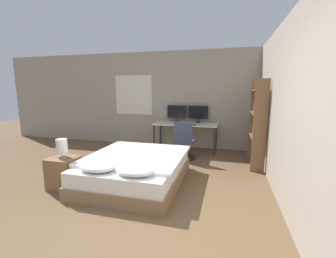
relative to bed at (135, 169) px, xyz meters
name	(u,v)px	position (x,y,z in m)	size (l,w,h in m)	color
ground_plane	(126,226)	(0.40, -1.23, -0.25)	(20.00, 20.00, 0.00)	brown
wall_back	(186,100)	(0.38, 2.78, 1.10)	(12.00, 0.08, 2.70)	#9E9384
wall_side_right	(282,109)	(2.34, 0.27, 1.10)	(0.06, 12.00, 2.70)	#9E9384
bed	(135,169)	(0.00, 0.00, 0.00)	(1.64, 1.94, 0.58)	#846647
nightstand	(64,173)	(-1.08, -0.49, 0.01)	(0.44, 0.42, 0.53)	brown
bedside_lamp	(62,147)	(-1.08, -0.49, 0.46)	(0.17, 0.17, 0.31)	gray
desk	(186,126)	(0.45, 2.36, 0.41)	(1.69, 0.69, 0.75)	beige
monitor_left	(177,112)	(0.15, 2.60, 0.76)	(0.54, 0.16, 0.46)	black
monitor_right	(198,113)	(0.75, 2.60, 0.76)	(0.54, 0.16, 0.46)	black
keyboard	(184,124)	(0.45, 2.12, 0.50)	(0.39, 0.13, 0.02)	black
computer_mouse	(195,125)	(0.74, 2.12, 0.51)	(0.07, 0.05, 0.04)	black
office_chair	(184,144)	(0.57, 1.61, 0.11)	(0.52, 0.52, 0.91)	black
bookshelf	(258,119)	(2.16, 1.47, 0.78)	(0.26, 0.92, 1.85)	brown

